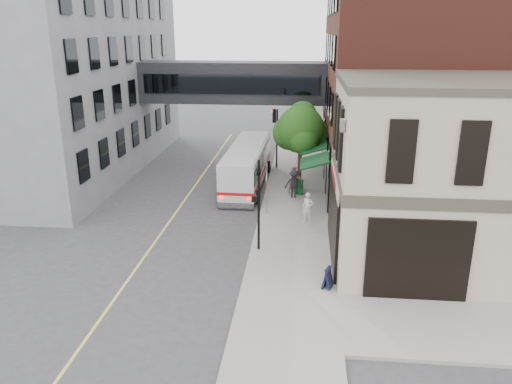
% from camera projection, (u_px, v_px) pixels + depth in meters
% --- Properties ---
extents(ground, '(120.00, 120.00, 0.00)m').
position_uv_depth(ground, '(246.00, 270.00, 22.58)').
color(ground, '#38383A').
rests_on(ground, ground).
extents(sidewalk_main, '(4.00, 60.00, 0.15)m').
position_uv_depth(sidewalk_main, '(296.00, 180.00, 35.60)').
color(sidewalk_main, gray).
rests_on(sidewalk_main, ground).
extents(corner_building, '(10.19, 8.12, 8.45)m').
position_uv_depth(corner_building, '(449.00, 174.00, 22.31)').
color(corner_building, tan).
rests_on(corner_building, ground).
extents(brick_building, '(13.76, 18.00, 14.00)m').
position_uv_depth(brick_building, '(418.00, 81.00, 33.62)').
color(brick_building, '#57251B').
rests_on(brick_building, ground).
extents(opposite_building, '(14.00, 24.00, 14.00)m').
position_uv_depth(opposite_building, '(44.00, 76.00, 37.07)').
color(opposite_building, slate).
rests_on(opposite_building, ground).
extents(skyway_bridge, '(14.00, 3.18, 3.00)m').
position_uv_depth(skyway_bridge, '(234.00, 82.00, 37.82)').
color(skyway_bridge, black).
rests_on(skyway_bridge, ground).
extents(traffic_signal_near, '(0.44, 0.22, 4.60)m').
position_uv_depth(traffic_signal_near, '(258.00, 194.00, 23.50)').
color(traffic_signal_near, black).
rests_on(traffic_signal_near, sidewalk_main).
extents(traffic_signal_far, '(0.53, 0.28, 4.50)m').
position_uv_depth(traffic_signal_far, '(275.00, 127.00, 37.57)').
color(traffic_signal_far, black).
rests_on(traffic_signal_far, sidewalk_main).
extents(street_sign_pole, '(0.08, 0.75, 3.00)m').
position_uv_depth(street_sign_pole, '(267.00, 184.00, 28.55)').
color(street_sign_pole, gray).
rests_on(street_sign_pole, sidewalk_main).
extents(street_tree, '(3.80, 3.20, 5.60)m').
position_uv_depth(street_tree, '(301.00, 129.00, 33.63)').
color(street_tree, '#382619').
rests_on(street_tree, sidewalk_main).
extents(lane_marking, '(0.12, 40.00, 0.01)m').
position_uv_depth(lane_marking, '(188.00, 196.00, 32.49)').
color(lane_marking, '#D8CC4C').
rests_on(lane_marking, ground).
extents(bus, '(2.69, 10.30, 2.76)m').
position_uv_depth(bus, '(247.00, 164.00, 34.26)').
color(bus, silver).
rests_on(bus, ground).
extents(pedestrian_a, '(0.71, 0.57, 1.71)m').
position_uv_depth(pedestrian_a, '(308.00, 208.00, 27.47)').
color(pedestrian_a, silver).
rests_on(pedestrian_a, sidewalk_main).
extents(pedestrian_b, '(1.11, 1.03, 1.83)m').
position_uv_depth(pedestrian_b, '(294.00, 180.00, 32.27)').
color(pedestrian_b, tan).
rests_on(pedestrian_b, sidewalk_main).
extents(pedestrian_c, '(1.17, 0.69, 1.80)m').
position_uv_depth(pedestrian_c, '(294.00, 184.00, 31.51)').
color(pedestrian_c, black).
rests_on(pedestrian_c, sidewalk_main).
extents(newspaper_box, '(0.53, 0.49, 0.96)m').
position_uv_depth(newspaper_box, '(299.00, 187.00, 32.30)').
color(newspaper_box, '#145A1E').
rests_on(newspaper_box, sidewalk_main).
extents(sandwich_board, '(0.49, 0.60, 0.91)m').
position_uv_depth(sandwich_board, '(328.00, 278.00, 20.64)').
color(sandwich_board, black).
rests_on(sandwich_board, sidewalk_main).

